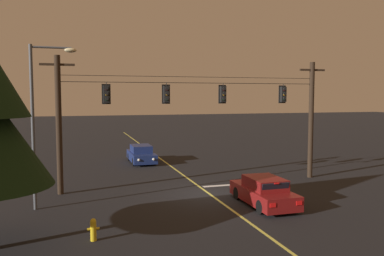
% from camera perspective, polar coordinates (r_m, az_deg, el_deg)
% --- Properties ---
extents(ground_plane, '(180.00, 180.00, 0.00)m').
position_cam_1_polar(ground_plane, '(21.82, 2.61, -9.50)').
color(ground_plane, black).
extents(lane_centre_stripe, '(0.14, 60.00, 0.01)m').
position_cam_1_polar(lane_centre_stripe, '(29.72, -2.78, -5.69)').
color(lane_centre_stripe, '#D1C64C').
rests_on(lane_centre_stripe, ground).
extents(stop_bar_paint, '(3.40, 0.36, 0.01)m').
position_cam_1_polar(stop_bar_paint, '(24.13, 5.47, -8.13)').
color(stop_bar_paint, silver).
rests_on(stop_bar_paint, ground).
extents(signal_span_assembly, '(17.33, 0.32, 7.49)m').
position_cam_1_polar(signal_span_assembly, '(23.50, 0.70, 1.13)').
color(signal_span_assembly, '#2D2116').
rests_on(signal_span_assembly, ground).
extents(traffic_light_leftmost, '(0.48, 0.41, 1.22)m').
position_cam_1_polar(traffic_light_leftmost, '(22.44, -12.19, 4.80)').
color(traffic_light_leftmost, black).
extents(traffic_light_left_inner, '(0.48, 0.41, 1.22)m').
position_cam_1_polar(traffic_light_left_inner, '(22.96, -3.67, 4.89)').
color(traffic_light_left_inner, black).
extents(traffic_light_centre, '(0.48, 0.41, 1.22)m').
position_cam_1_polar(traffic_light_centre, '(23.98, 4.50, 4.87)').
color(traffic_light_centre, black).
extents(traffic_light_right_inner, '(0.48, 0.41, 1.22)m').
position_cam_1_polar(traffic_light_right_inner, '(25.73, 12.99, 4.75)').
color(traffic_light_right_inner, black).
extents(car_waiting_near_lane, '(1.80, 4.33, 1.39)m').
position_cam_1_polar(car_waiting_near_lane, '(19.91, 10.27, -9.03)').
color(car_waiting_near_lane, maroon).
rests_on(car_waiting_near_lane, ground).
extents(car_oncoming_lead, '(1.80, 4.42, 1.39)m').
position_cam_1_polar(car_oncoming_lead, '(32.08, -7.28, -3.79)').
color(car_oncoming_lead, navy).
rests_on(car_oncoming_lead, ground).
extents(street_lamp_corner, '(2.11, 0.30, 7.68)m').
position_cam_1_polar(street_lamp_corner, '(19.70, -21.01, 2.32)').
color(street_lamp_corner, '#4C4F54').
rests_on(street_lamp_corner, ground).
extents(fire_hydrant, '(0.44, 0.22, 0.84)m').
position_cam_1_polar(fire_hydrant, '(15.48, -13.99, -13.90)').
color(fire_hydrant, gold).
rests_on(fire_hydrant, ground).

